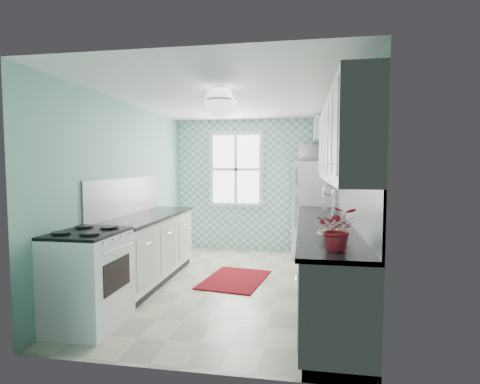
% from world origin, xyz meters
% --- Properties ---
extents(floor, '(3.00, 4.40, 0.02)m').
position_xyz_m(floor, '(0.00, 0.00, -0.01)').
color(floor, beige).
rests_on(floor, ground).
extents(ceiling, '(3.00, 4.40, 0.02)m').
position_xyz_m(ceiling, '(0.00, 0.00, 2.51)').
color(ceiling, white).
rests_on(ceiling, wall_back).
extents(wall_back, '(3.00, 0.02, 2.50)m').
position_xyz_m(wall_back, '(0.00, 2.21, 1.25)').
color(wall_back, '#71A89C').
rests_on(wall_back, floor).
extents(wall_front, '(3.00, 0.02, 2.50)m').
position_xyz_m(wall_front, '(0.00, -2.21, 1.25)').
color(wall_front, '#71A89C').
rests_on(wall_front, floor).
extents(wall_left, '(0.02, 4.40, 2.50)m').
position_xyz_m(wall_left, '(-1.51, 0.00, 1.25)').
color(wall_left, '#71A89C').
rests_on(wall_left, floor).
extents(wall_right, '(0.02, 4.40, 2.50)m').
position_xyz_m(wall_right, '(1.51, 0.00, 1.25)').
color(wall_right, '#71A89C').
rests_on(wall_right, floor).
extents(accent_wall, '(3.00, 0.01, 2.50)m').
position_xyz_m(accent_wall, '(0.00, 2.19, 1.25)').
color(accent_wall, '#6CBDA8').
rests_on(accent_wall, wall_back).
extents(window, '(1.04, 0.05, 1.44)m').
position_xyz_m(window, '(-0.35, 2.16, 1.55)').
color(window, white).
rests_on(window, wall_back).
extents(backsplash_right, '(0.02, 3.60, 0.51)m').
position_xyz_m(backsplash_right, '(1.49, -0.40, 1.20)').
color(backsplash_right, white).
rests_on(backsplash_right, wall_right).
extents(backsplash_left, '(0.02, 2.15, 0.51)m').
position_xyz_m(backsplash_left, '(-1.49, -0.07, 1.20)').
color(backsplash_left, white).
rests_on(backsplash_left, wall_left).
extents(upper_cabinets_right, '(0.33, 3.20, 0.90)m').
position_xyz_m(upper_cabinets_right, '(1.33, -0.60, 1.90)').
color(upper_cabinets_right, white).
rests_on(upper_cabinets_right, wall_right).
extents(upper_cabinet_fridge, '(0.40, 0.74, 0.40)m').
position_xyz_m(upper_cabinet_fridge, '(1.30, 1.83, 2.25)').
color(upper_cabinet_fridge, white).
rests_on(upper_cabinet_fridge, wall_right).
extents(ceiling_light, '(0.34, 0.34, 0.35)m').
position_xyz_m(ceiling_light, '(0.00, -0.80, 2.32)').
color(ceiling_light, silver).
rests_on(ceiling_light, ceiling).
extents(base_cabinets_right, '(0.60, 3.60, 0.90)m').
position_xyz_m(base_cabinets_right, '(1.20, -0.40, 0.45)').
color(base_cabinets_right, white).
rests_on(base_cabinets_right, floor).
extents(countertop_right, '(0.63, 3.60, 0.04)m').
position_xyz_m(countertop_right, '(1.19, -0.40, 0.92)').
color(countertop_right, black).
rests_on(countertop_right, base_cabinets_right).
extents(base_cabinets_left, '(0.60, 2.15, 0.90)m').
position_xyz_m(base_cabinets_left, '(-1.20, -0.07, 0.45)').
color(base_cabinets_left, white).
rests_on(base_cabinets_left, floor).
extents(countertop_left, '(0.63, 2.15, 0.04)m').
position_xyz_m(countertop_left, '(-1.19, -0.07, 0.92)').
color(countertop_left, black).
rests_on(countertop_left, base_cabinets_left).
extents(fridge, '(0.74, 0.73, 1.70)m').
position_xyz_m(fridge, '(1.11, 1.78, 0.85)').
color(fridge, silver).
rests_on(fridge, floor).
extents(stove, '(0.63, 0.79, 0.95)m').
position_xyz_m(stove, '(-1.20, -1.54, 0.50)').
color(stove, silver).
rests_on(stove, floor).
extents(sink, '(0.44, 0.37, 0.53)m').
position_xyz_m(sink, '(1.20, 0.54, 0.93)').
color(sink, silver).
rests_on(sink, countertop_right).
extents(rug, '(0.95, 1.23, 0.02)m').
position_xyz_m(rug, '(-0.01, 0.19, 0.01)').
color(rug, '#840305').
rests_on(rug, floor).
extents(dish_towel, '(0.04, 0.21, 0.31)m').
position_xyz_m(dish_towel, '(0.89, 0.53, 0.48)').
color(dish_towel, '#4CAEA2').
rests_on(dish_towel, base_cabinets_right).
extents(fruit_bowl, '(0.30, 0.30, 0.07)m').
position_xyz_m(fruit_bowl, '(1.20, -1.45, 0.98)').
color(fruit_bowl, white).
rests_on(fruit_bowl, countertop_right).
extents(potted_plant, '(0.34, 0.30, 0.36)m').
position_xyz_m(potted_plant, '(1.20, -1.90, 1.12)').
color(potted_plant, '#B61D37').
rests_on(potted_plant, countertop_right).
extents(soap_bottle, '(0.09, 0.09, 0.18)m').
position_xyz_m(soap_bottle, '(1.25, 0.91, 1.03)').
color(soap_bottle, '#95ADC5').
rests_on(soap_bottle, countertop_right).
extents(microwave, '(0.54, 0.38, 0.29)m').
position_xyz_m(microwave, '(1.11, 1.78, 1.84)').
color(microwave, white).
rests_on(microwave, fridge).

